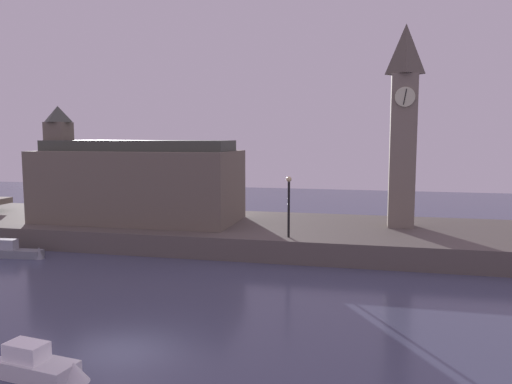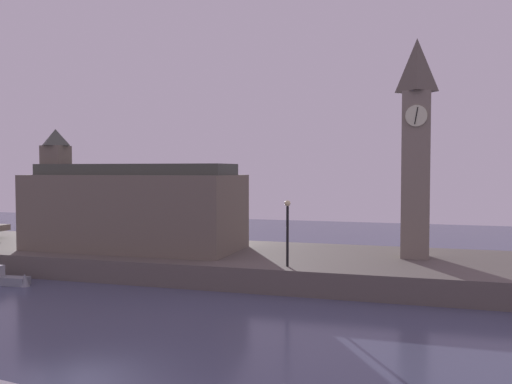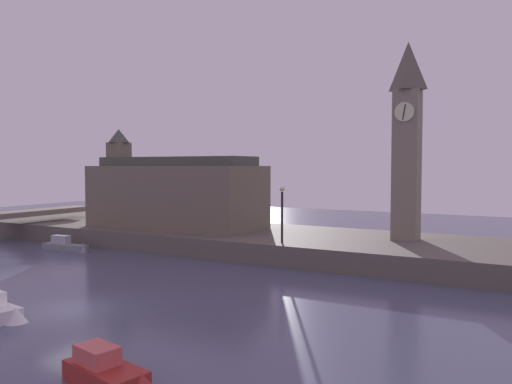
% 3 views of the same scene
% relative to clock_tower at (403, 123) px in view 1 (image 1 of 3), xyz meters
% --- Properties ---
extents(ground_plane, '(120.00, 120.00, 0.00)m').
position_rel_clock_tower_xyz_m(ground_plane, '(-11.09, -21.09, -8.99)').
color(ground_plane, '#474C66').
extents(far_embankment, '(70.00, 12.00, 1.50)m').
position_rel_clock_tower_xyz_m(far_embankment, '(-11.09, -1.09, -8.24)').
color(far_embankment, '#5B544C').
rests_on(far_embankment, ground).
extents(clock_tower, '(1.98, 2.04, 14.44)m').
position_rel_clock_tower_xyz_m(clock_tower, '(0.00, 0.00, 0.00)').
color(clock_tower, slate).
rests_on(clock_tower, far_embankment).
extents(parliament_hall, '(15.47, 6.89, 8.96)m').
position_rel_clock_tower_xyz_m(parliament_hall, '(-20.07, -1.80, -4.46)').
color(parliament_hall, '#6B6051').
rests_on(parliament_hall, far_embankment).
extents(streetlamp, '(0.36, 0.36, 4.00)m').
position_rel_clock_tower_xyz_m(streetlamp, '(-7.33, -5.71, -5.01)').
color(streetlamp, black).
rests_on(streetlamp, far_embankment).
extents(boat_ferry_white, '(3.51, 1.57, 1.22)m').
position_rel_clock_tower_xyz_m(boat_ferry_white, '(-12.71, -23.77, -8.57)').
color(boat_ferry_white, silver).
rests_on(boat_ferry_white, ground).
extents(boat_cruiser_grey, '(4.65, 1.29, 1.43)m').
position_rel_clock_tower_xyz_m(boat_cruiser_grey, '(-25.18, -9.22, -8.61)').
color(boat_cruiser_grey, gray).
rests_on(boat_cruiser_grey, ground).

